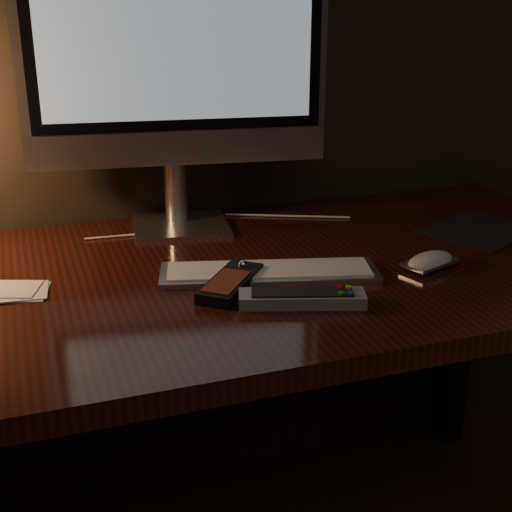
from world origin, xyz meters
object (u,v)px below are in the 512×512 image
object	(u,v)px
media_remote	(231,283)
mouse	(430,263)
tv_remote	(302,298)
desk	(225,316)
keyboard	(269,272)
monitor	(175,44)

from	to	relation	value
media_remote	mouse	bearing A→B (deg)	-55.38
media_remote	tv_remote	distance (m)	0.14
desk	tv_remote	distance (m)	0.30
mouse	tv_remote	size ratio (longest dim) A/B	0.50
keyboard	mouse	distance (m)	0.30
keyboard	mouse	xyz separation A→B (m)	(0.30, -0.06, 0.00)
tv_remote	mouse	bearing A→B (deg)	32.06
desk	tv_remote	size ratio (longest dim) A/B	7.50
desk	mouse	distance (m)	0.41
desk	media_remote	xyz separation A→B (m)	(-0.03, -0.16, 0.14)
monitor	media_remote	distance (m)	0.51
keyboard	mouse	world-z (taller)	mouse
monitor	keyboard	world-z (taller)	monitor
monitor	keyboard	xyz separation A→B (m)	(0.09, -0.32, -0.38)
mouse	tv_remote	world-z (taller)	tv_remote
tv_remote	monitor	bearing A→B (deg)	119.68
monitor	keyboard	size ratio (longest dim) A/B	1.65
mouse	tv_remote	xyz separation A→B (m)	(-0.29, -0.07, 0.00)
desk	tv_remote	xyz separation A→B (m)	(0.06, -0.26, 0.14)
media_remote	tv_remote	bearing A→B (deg)	-98.97
desk	keyboard	size ratio (longest dim) A/B	4.08
monitor	tv_remote	bearing A→B (deg)	-70.25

